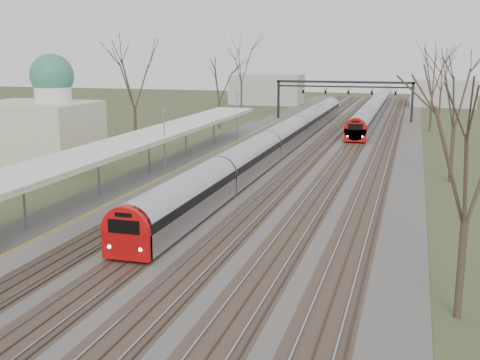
# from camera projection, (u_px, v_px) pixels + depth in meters

# --- Properties ---
(track_bed) EXTENTS (24.00, 160.00, 0.22)m
(track_bed) POSITION_uv_depth(u_px,v_px,m) (310.00, 150.00, 65.09)
(track_bed) COLOR #474442
(track_bed) RESTS_ON ground
(platform) EXTENTS (3.50, 69.00, 1.00)m
(platform) POSITION_uv_depth(u_px,v_px,m) (167.00, 171.00, 51.10)
(platform) COLOR #9E9B93
(platform) RESTS_ON ground
(canopy) EXTENTS (4.10, 50.00, 3.11)m
(canopy) POSITION_uv_depth(u_px,v_px,m) (143.00, 139.00, 46.14)
(canopy) COLOR slate
(canopy) RESTS_ON platform
(dome_building) EXTENTS (10.00, 8.00, 10.30)m
(dome_building) POSITION_uv_depth(u_px,v_px,m) (39.00, 128.00, 54.35)
(dome_building) COLOR beige
(dome_building) RESTS_ON ground
(signal_gantry) EXTENTS (21.00, 0.59, 6.08)m
(signal_gantry) POSITION_uv_depth(u_px,v_px,m) (344.00, 89.00, 92.23)
(signal_gantry) COLOR black
(signal_gantry) RESTS_ON ground
(tree_west_far) EXTENTS (5.50, 5.50, 11.33)m
(tree_west_far) POSITION_uv_depth(u_px,v_px,m) (134.00, 76.00, 61.56)
(tree_west_far) COLOR #2D231C
(tree_west_far) RESTS_ON ground
(tree_east_near) EXTENTS (4.50, 4.50, 9.27)m
(tree_east_near) POSITION_uv_depth(u_px,v_px,m) (470.00, 157.00, 22.70)
(tree_east_near) COLOR #2D231C
(tree_east_near) RESTS_ON ground
(tree_east_far) EXTENTS (5.00, 5.00, 10.30)m
(tree_east_far) POSITION_uv_depth(u_px,v_px,m) (456.00, 93.00, 47.63)
(tree_east_far) COLOR #2D231C
(tree_east_far) RESTS_ON ground
(train_near) EXTENTS (2.62, 75.21, 3.05)m
(train_near) POSITION_uv_depth(u_px,v_px,m) (284.00, 137.00, 64.72)
(train_near) COLOR #A4A6AE
(train_near) RESTS_ON ground
(train_far) EXTENTS (2.62, 75.21, 3.05)m
(train_far) POSITION_uv_depth(u_px,v_px,m) (376.00, 105.00, 103.86)
(train_far) COLOR #A4A6AE
(train_far) RESTS_ON ground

